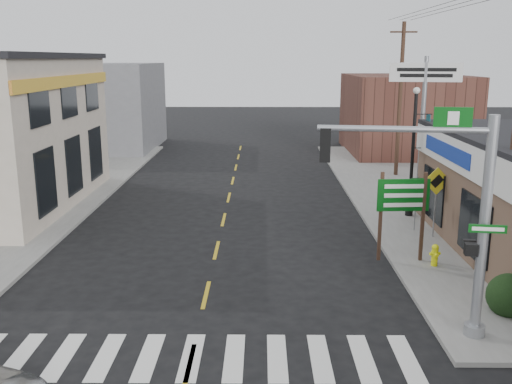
{
  "coord_description": "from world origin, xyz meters",
  "views": [
    {
      "loc": [
        1.62,
        -11.63,
        6.8
      ],
      "look_at": [
        1.46,
        5.34,
        2.8
      ],
      "focal_mm": 40.0,
      "sensor_mm": 36.0,
      "label": 1
    }
  ],
  "objects_px": {
    "traffic_signal_pole": "(458,204)",
    "guide_sign": "(403,205)",
    "utility_pole_far": "(400,98)",
    "fire_hydrant": "(435,254)",
    "dance_center_sign": "(424,94)",
    "lamp_post": "(415,143)"
  },
  "relations": [
    {
      "from": "traffic_signal_pole",
      "to": "guide_sign",
      "type": "height_order",
      "value": "traffic_signal_pole"
    },
    {
      "from": "traffic_signal_pole",
      "to": "utility_pole_far",
      "type": "distance_m",
      "value": 20.15
    },
    {
      "from": "fire_hydrant",
      "to": "utility_pole_far",
      "type": "xyz_separation_m",
      "value": [
        2.17,
        15.02,
        4.02
      ]
    },
    {
      "from": "utility_pole_far",
      "to": "dance_center_sign",
      "type": "bearing_deg",
      "value": -93.48
    },
    {
      "from": "traffic_signal_pole",
      "to": "dance_center_sign",
      "type": "distance_m",
      "value": 13.64
    },
    {
      "from": "traffic_signal_pole",
      "to": "utility_pole_far",
      "type": "bearing_deg",
      "value": 87.98
    },
    {
      "from": "guide_sign",
      "to": "lamp_post",
      "type": "bearing_deg",
      "value": 69.3
    },
    {
      "from": "guide_sign",
      "to": "utility_pole_far",
      "type": "distance_m",
      "value": 15.08
    },
    {
      "from": "lamp_post",
      "to": "dance_center_sign",
      "type": "distance_m",
      "value": 3.07
    },
    {
      "from": "guide_sign",
      "to": "utility_pole_far",
      "type": "relative_size",
      "value": 0.35
    },
    {
      "from": "traffic_signal_pole",
      "to": "fire_hydrant",
      "type": "relative_size",
      "value": 7.57
    },
    {
      "from": "traffic_signal_pole",
      "to": "lamp_post",
      "type": "relative_size",
      "value": 1.02
    },
    {
      "from": "guide_sign",
      "to": "fire_hydrant",
      "type": "bearing_deg",
      "value": -28.68
    },
    {
      "from": "fire_hydrant",
      "to": "lamp_post",
      "type": "xyz_separation_m",
      "value": [
        0.78,
        6.17,
        2.79
      ]
    },
    {
      "from": "traffic_signal_pole",
      "to": "dance_center_sign",
      "type": "height_order",
      "value": "dance_center_sign"
    },
    {
      "from": "dance_center_sign",
      "to": "guide_sign",
      "type": "bearing_deg",
      "value": -98.72
    },
    {
      "from": "guide_sign",
      "to": "lamp_post",
      "type": "distance_m",
      "value": 6.09
    },
    {
      "from": "fire_hydrant",
      "to": "utility_pole_far",
      "type": "relative_size",
      "value": 0.09
    },
    {
      "from": "lamp_post",
      "to": "utility_pole_far",
      "type": "xyz_separation_m",
      "value": [
        1.39,
        8.85,
        1.24
      ]
    },
    {
      "from": "guide_sign",
      "to": "fire_hydrant",
      "type": "distance_m",
      "value": 1.92
    },
    {
      "from": "fire_hydrant",
      "to": "dance_center_sign",
      "type": "xyz_separation_m",
      "value": [
        1.67,
        8.41,
        4.69
      ]
    },
    {
      "from": "lamp_post",
      "to": "utility_pole_far",
      "type": "distance_m",
      "value": 9.04
    }
  ]
}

